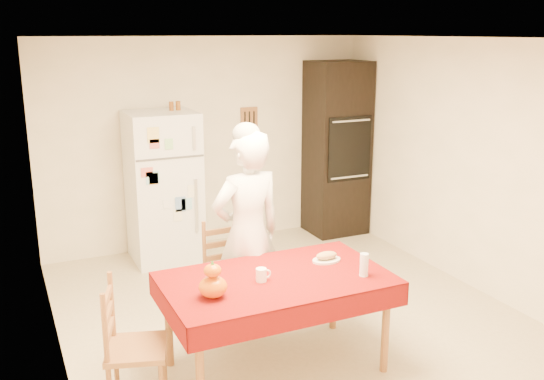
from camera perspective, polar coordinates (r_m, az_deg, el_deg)
floor at (r=5.77m, az=1.53°, el=-11.55°), size 4.50×4.50×0.00m
room_shell at (r=5.26m, az=1.65°, el=4.51°), size 4.02×4.52×2.51m
refrigerator at (r=6.93m, az=-10.17°, el=0.27°), size 0.75×0.74×1.70m
oven_cabinet at (r=7.79m, az=6.11°, el=3.89°), size 0.70×0.62×2.20m
dining_table at (r=4.63m, az=0.39°, el=-9.00°), size 1.70×1.00×0.76m
chair_far at (r=5.42m, az=-4.13°, el=-7.49°), size 0.44×0.42×0.95m
chair_left at (r=4.36m, az=-13.54°, el=-13.72°), size 0.51×0.52×0.95m
seated_woman at (r=5.12m, az=-2.33°, el=-4.21°), size 0.70×0.51×1.79m
coffee_mug at (r=4.51m, az=-1.02°, el=-8.00°), size 0.08×0.08×0.10m
pumpkin_lower at (r=4.27m, az=-5.57°, el=-9.07°), size 0.20×0.20×0.15m
pumpkin_upper at (r=4.22m, az=-5.61°, el=-7.55°), size 0.12×0.12×0.09m
wine_glass at (r=4.65m, az=8.66°, el=-6.97°), size 0.07×0.07×0.18m
bread_plate at (r=4.92m, az=5.15°, el=-6.59°), size 0.24×0.24×0.02m
bread_loaf at (r=4.90m, az=5.16°, el=-6.15°), size 0.18×0.10×0.06m
spice_jar_left at (r=6.85m, az=-9.45°, el=7.80°), size 0.05×0.05×0.10m
spice_jar_mid at (r=6.87m, az=-8.84°, el=7.84°), size 0.05×0.05×0.10m
spice_jar_right at (r=6.87m, az=-8.81°, el=7.85°), size 0.05×0.05×0.10m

